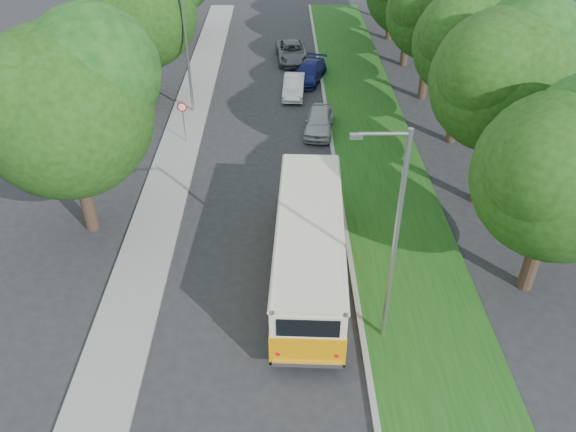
{
  "coord_description": "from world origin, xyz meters",
  "views": [
    {
      "loc": [
        0.86,
        -16.0,
        14.71
      ],
      "look_at": [
        1.08,
        2.7,
        1.5
      ],
      "focal_mm": 35.0,
      "sensor_mm": 36.0,
      "label": 1
    }
  ],
  "objects_px": {
    "car_white": "(294,86)",
    "car_blue": "(309,72)",
    "car_silver": "(319,121)",
    "lamppost_far": "(185,46)",
    "vintage_bus": "(309,248)",
    "car_grey": "(292,52)",
    "lamppost_near": "(393,237)"
  },
  "relations": [
    {
      "from": "car_white",
      "to": "car_grey",
      "type": "height_order",
      "value": "car_grey"
    },
    {
      "from": "car_white",
      "to": "car_grey",
      "type": "distance_m",
      "value": 6.42
    },
    {
      "from": "car_white",
      "to": "lamppost_far",
      "type": "bearing_deg",
      "value": -153.8
    },
    {
      "from": "lamppost_far",
      "to": "car_silver",
      "type": "distance_m",
      "value": 8.88
    },
    {
      "from": "car_white",
      "to": "car_blue",
      "type": "bearing_deg",
      "value": 70.3
    },
    {
      "from": "car_blue",
      "to": "car_grey",
      "type": "distance_m",
      "value": 4.1
    },
    {
      "from": "lamppost_near",
      "to": "car_silver",
      "type": "height_order",
      "value": "lamppost_near"
    },
    {
      "from": "lamppost_far",
      "to": "vintage_bus",
      "type": "xyz_separation_m",
      "value": [
        6.56,
        -15.35,
        -2.66
      ]
    },
    {
      "from": "lamppost_near",
      "to": "lamppost_far",
      "type": "height_order",
      "value": "lamppost_near"
    },
    {
      "from": "lamppost_far",
      "to": "vintage_bus",
      "type": "bearing_deg",
      "value": -66.87
    },
    {
      "from": "vintage_bus",
      "to": "car_blue",
      "type": "bearing_deg",
      "value": 90.52
    },
    {
      "from": "car_grey",
      "to": "lamppost_far",
      "type": "bearing_deg",
      "value": -129.73
    },
    {
      "from": "lamppost_far",
      "to": "car_blue",
      "type": "relative_size",
      "value": 1.75
    },
    {
      "from": "lamppost_near",
      "to": "car_blue",
      "type": "relative_size",
      "value": 1.86
    },
    {
      "from": "lamppost_near",
      "to": "car_blue",
      "type": "xyz_separation_m",
      "value": [
        -1.46,
        23.53,
        -3.75
      ]
    },
    {
      "from": "car_blue",
      "to": "car_grey",
      "type": "height_order",
      "value": "car_grey"
    },
    {
      "from": "lamppost_far",
      "to": "car_grey",
      "type": "height_order",
      "value": "lamppost_far"
    },
    {
      "from": "lamppost_near",
      "to": "car_silver",
      "type": "xyz_separation_m",
      "value": [
        -1.21,
        15.75,
        -3.71
      ]
    },
    {
      "from": "car_silver",
      "to": "car_white",
      "type": "xyz_separation_m",
      "value": [
        -1.35,
        5.3,
        -0.04
      ]
    },
    {
      "from": "lamppost_far",
      "to": "car_white",
      "type": "distance_m",
      "value": 7.69
    },
    {
      "from": "vintage_bus",
      "to": "car_white",
      "type": "relative_size",
      "value": 2.63
    },
    {
      "from": "car_grey",
      "to": "car_silver",
      "type": "bearing_deg",
      "value": -87.87
    },
    {
      "from": "vintage_bus",
      "to": "car_silver",
      "type": "height_order",
      "value": "vintage_bus"
    },
    {
      "from": "car_silver",
      "to": "car_blue",
      "type": "relative_size",
      "value": 0.9
    },
    {
      "from": "car_silver",
      "to": "car_white",
      "type": "bearing_deg",
      "value": 112.51
    },
    {
      "from": "car_white",
      "to": "lamppost_near",
      "type": "bearing_deg",
      "value": -78.79
    },
    {
      "from": "lamppost_near",
      "to": "car_grey",
      "type": "height_order",
      "value": "lamppost_near"
    },
    {
      "from": "lamppost_far",
      "to": "vintage_bus",
      "type": "relative_size",
      "value": 0.77
    },
    {
      "from": "lamppost_near",
      "to": "car_white",
      "type": "xyz_separation_m",
      "value": [
        -2.56,
        21.05,
        -3.76
      ]
    },
    {
      "from": "lamppost_far",
      "to": "car_white",
      "type": "bearing_deg",
      "value": 21.91
    },
    {
      "from": "car_silver",
      "to": "lamppost_far",
      "type": "bearing_deg",
      "value": 168.57
    },
    {
      "from": "lamppost_near",
      "to": "vintage_bus",
      "type": "height_order",
      "value": "lamppost_near"
    }
  ]
}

